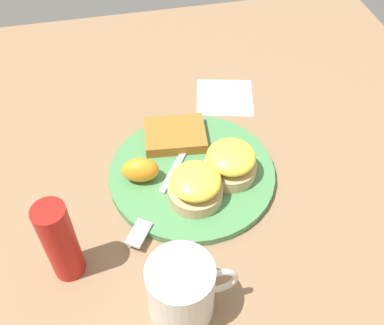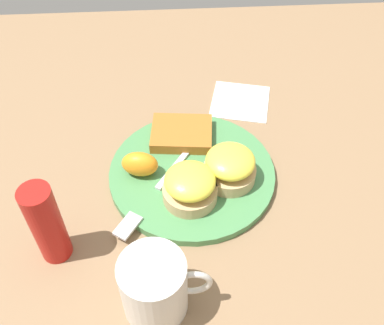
{
  "view_description": "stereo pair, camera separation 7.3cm",
  "coord_description": "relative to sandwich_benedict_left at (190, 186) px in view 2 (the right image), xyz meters",
  "views": [
    {
      "loc": [
        -0.1,
        -0.48,
        0.58
      ],
      "look_at": [
        0.0,
        0.0,
        0.03
      ],
      "focal_mm": 42.0,
      "sensor_mm": 36.0,
      "label": 1
    },
    {
      "loc": [
        -0.03,
        -0.49,
        0.58
      ],
      "look_at": [
        0.0,
        0.0,
        0.03
      ],
      "focal_mm": 42.0,
      "sensor_mm": 36.0,
      "label": 2
    }
  ],
  "objects": [
    {
      "name": "napkin",
      "position": [
        0.11,
        0.24,
        -0.04
      ],
      "size": [
        0.13,
        0.13,
        0.0
      ],
      "primitive_type": "cube",
      "rotation": [
        0.0,
        0.0,
        -0.24
      ],
      "color": "white",
      "rests_on": "ground_plane"
    },
    {
      "name": "ground_plane",
      "position": [
        0.01,
        0.06,
        -0.04
      ],
      "size": [
        1.1,
        1.1,
        0.0
      ],
      "primitive_type": "plane",
      "color": "#846647"
    },
    {
      "name": "orange_wedge",
      "position": [
        -0.08,
        0.05,
        -0.01
      ],
      "size": [
        0.07,
        0.05,
        0.04
      ],
      "primitive_type": "ellipsoid",
      "rotation": [
        0.0,
        0.0,
        6.11
      ],
      "color": "orange",
      "rests_on": "plate"
    },
    {
      "name": "fork",
      "position": [
        -0.06,
        0.01,
        -0.03
      ],
      "size": [
        0.14,
        0.19,
        0.0
      ],
      "color": "silver",
      "rests_on": "plate"
    },
    {
      "name": "sandwich_benedict_right",
      "position": [
        0.07,
        0.04,
        0.0
      ],
      "size": [
        0.09,
        0.09,
        0.06
      ],
      "color": "tan",
      "rests_on": "plate"
    },
    {
      "name": "cup",
      "position": [
        -0.05,
        -0.17,
        0.01
      ],
      "size": [
        0.12,
        0.09,
        0.1
      ],
      "color": "silver",
      "rests_on": "ground_plane"
    },
    {
      "name": "hashbrown_patty",
      "position": [
        -0.01,
        0.13,
        -0.02
      ],
      "size": [
        0.11,
        0.09,
        0.02
      ],
      "primitive_type": "cube",
      "rotation": [
        0.0,
        0.0,
        -0.1
      ],
      "color": "#A26023",
      "rests_on": "plate"
    },
    {
      "name": "sandwich_benedict_left",
      "position": [
        0.0,
        0.0,
        0.0
      ],
      "size": [
        0.09,
        0.09,
        0.06
      ],
      "color": "tan",
      "rests_on": "plate"
    },
    {
      "name": "condiment_bottle",
      "position": [
        -0.2,
        -0.08,
        0.03
      ],
      "size": [
        0.04,
        0.04,
        0.14
      ],
      "primitive_type": "cylinder",
      "color": "#B21914",
      "rests_on": "ground_plane"
    },
    {
      "name": "plate",
      "position": [
        0.01,
        0.06,
        -0.04
      ],
      "size": [
        0.28,
        0.28,
        0.01
      ],
      "primitive_type": "cylinder",
      "color": "#47844C",
      "rests_on": "ground_plane"
    }
  ]
}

